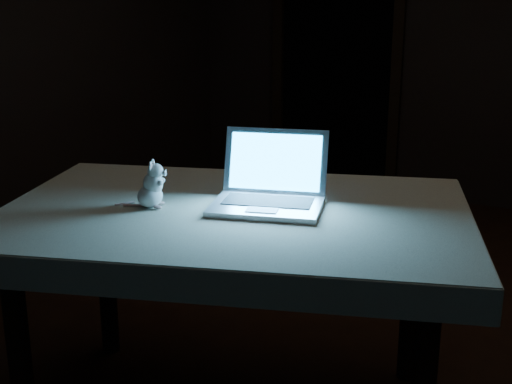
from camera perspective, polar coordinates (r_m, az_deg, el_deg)
The scene contains 7 objects.
floor at distance 3.11m, azimuth 9.06°, elevation -13.16°, with size 5.00×5.00×0.00m, color black.
back_wall at distance 5.17m, azimuth 18.63°, elevation 13.00°, with size 4.50×0.04×2.60m, color black.
doorway at distance 5.46m, azimuth 6.73°, elevation 11.36°, with size 1.06×0.36×2.13m, color black, non-canonical shape.
table at distance 2.50m, azimuth -1.76°, elevation -10.33°, with size 1.49×0.96×0.80m, color black, non-canonical shape.
tablecloth at distance 2.40m, azimuth -3.83°, elevation -2.31°, with size 1.59×1.06×0.10m, color beige, non-canonical shape.
laptop at distance 2.30m, azimuth 0.88°, elevation 1.55°, with size 0.37×0.33×0.25m, color silver, non-canonical shape.
plush_mouse at distance 2.37m, azimuth -8.86°, elevation 0.65°, with size 0.12×0.12×0.16m, color silver, non-canonical shape.
Camera 1 is at (0.79, -2.60, 1.52)m, focal length 48.00 mm.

